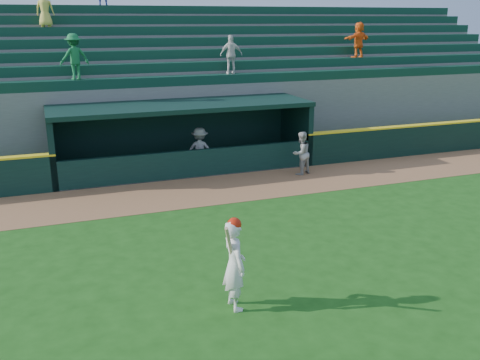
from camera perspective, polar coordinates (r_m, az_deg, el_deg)
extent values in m
plane|color=#1A4D13|center=(13.23, 2.41, -7.30)|extent=(120.00, 120.00, 0.00)
cube|color=#8D5C38|center=(17.55, -3.72, -1.11)|extent=(40.00, 3.00, 0.01)
cube|color=black|center=(24.94, 23.18, 4.37)|extent=(15.50, 0.30, 1.20)
cube|color=yellow|center=(24.83, 23.35, 5.79)|extent=(15.50, 0.32, 0.06)
imported|color=#A3A39D|center=(19.28, 6.54, 2.86)|extent=(0.91, 0.81, 1.56)
imported|color=gray|center=(19.56, -4.30, 3.24)|extent=(1.20, 0.93, 1.63)
cube|color=slate|center=(20.13, -6.00, 1.24)|extent=(9.00, 2.60, 0.04)
cube|color=black|center=(19.30, -19.46, 3.14)|extent=(0.20, 2.60, 2.30)
cube|color=black|center=(21.42, 5.96, 5.30)|extent=(0.20, 2.60, 2.30)
cube|color=black|center=(21.10, -6.98, 5.09)|extent=(9.40, 0.20, 2.30)
cube|color=black|center=(19.63, -6.21, 7.89)|extent=(9.40, 2.80, 0.16)
cube|color=black|center=(18.87, -5.12, 1.71)|extent=(9.00, 0.16, 1.00)
cube|color=brown|center=(20.82, -6.57, 2.40)|extent=(8.40, 0.45, 0.10)
cube|color=slate|center=(21.54, -7.33, 6.14)|extent=(34.00, 0.85, 2.91)
cube|color=#0F3828|center=(21.18, -7.43, 10.44)|extent=(34.00, 0.60, 0.36)
cube|color=slate|center=(22.32, -7.86, 7.08)|extent=(34.00, 0.85, 3.36)
cube|color=#0F3828|center=(21.97, -7.98, 11.82)|extent=(34.00, 0.60, 0.36)
cube|color=slate|center=(23.10, -8.34, 7.96)|extent=(34.00, 0.85, 3.81)
cube|color=#0F3828|center=(22.76, -8.51, 13.11)|extent=(34.00, 0.60, 0.36)
cube|color=slate|center=(23.89, -8.80, 8.78)|extent=(34.00, 0.85, 4.26)
cube|color=#0F3828|center=(23.57, -9.00, 14.30)|extent=(34.00, 0.60, 0.36)
cube|color=slate|center=(24.69, -9.23, 9.54)|extent=(34.00, 0.85, 4.71)
cube|color=#0F3828|center=(24.39, -9.46, 15.42)|extent=(34.00, 0.60, 0.36)
cube|color=slate|center=(25.49, -9.64, 10.25)|extent=(34.00, 0.85, 5.16)
cube|color=#0F3828|center=(25.22, -9.90, 16.46)|extent=(34.00, 0.60, 0.36)
cube|color=slate|center=(26.30, -10.02, 10.93)|extent=(34.00, 0.85, 5.61)
cube|color=#0F3828|center=(26.06, -10.32, 17.44)|extent=(34.00, 0.60, 0.36)
cube|color=slate|center=(26.86, -10.25, 11.03)|extent=(34.50, 0.30, 5.61)
imported|color=silver|center=(21.81, -0.95, 13.24)|extent=(0.94, 0.51, 1.52)
imported|color=#186D37|center=(20.63, -17.25, 12.45)|extent=(1.17, 0.85, 1.63)
imported|color=#D9C84C|center=(23.96, -20.11, 16.79)|extent=(0.79, 0.61, 1.43)
imported|color=orange|center=(25.34, 12.53, 14.40)|extent=(1.50, 0.77, 1.55)
imported|color=silver|center=(10.32, -0.60, -9.05)|extent=(0.47, 0.68, 1.80)
sphere|color=red|center=(9.99, -0.61, -4.77)|extent=(0.27, 0.27, 0.27)
cylinder|color=#D1AE86|center=(9.83, -1.17, -6.60)|extent=(0.31, 0.45, 0.76)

